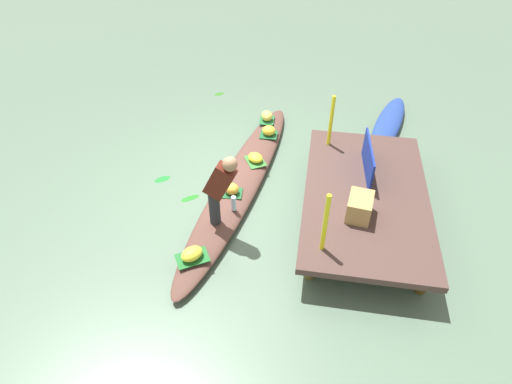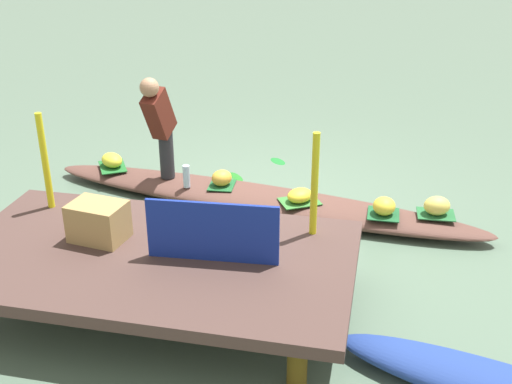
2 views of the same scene
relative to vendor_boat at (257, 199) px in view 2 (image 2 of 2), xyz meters
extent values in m
plane|color=#526A57|center=(0.00, 0.00, -0.10)|extent=(40.00, 40.00, 0.00)
cube|color=#4A3430|center=(0.42, 1.98, 0.35)|extent=(3.20, 1.80, 0.10)
cylinder|color=#463731|center=(-0.86, 1.26, 0.10)|extent=(0.14, 0.14, 0.40)
cylinder|color=brown|center=(1.70, 1.26, 0.10)|extent=(0.14, 0.14, 0.40)
cylinder|color=brown|center=(-0.86, 2.70, 0.10)|extent=(0.14, 0.14, 0.40)
ellipsoid|color=brown|center=(0.00, 0.00, 0.00)|extent=(5.02, 1.41, 0.19)
cube|color=#226132|center=(-1.87, 0.18, 0.10)|extent=(0.38, 0.29, 0.01)
ellipsoid|color=#ECD158|center=(-1.87, 0.18, 0.20)|extent=(0.32, 0.28, 0.19)
cube|color=#1B562A|center=(0.40, -0.06, 0.10)|extent=(0.29, 0.34, 0.01)
ellipsoid|color=gold|center=(0.40, -0.06, 0.19)|extent=(0.29, 0.30, 0.18)
cube|color=#1A542C|center=(-1.36, 0.29, 0.10)|extent=(0.31, 0.32, 0.01)
ellipsoid|color=yellow|center=(-1.36, 0.29, 0.19)|extent=(0.25, 0.27, 0.18)
cube|color=#337331|center=(-0.49, 0.17, 0.10)|extent=(0.49, 0.45, 0.01)
ellipsoid|color=yellow|center=(-0.49, 0.17, 0.17)|extent=(0.35, 0.36, 0.14)
cube|color=#1E6429|center=(1.80, -0.31, 0.10)|extent=(0.47, 0.52, 0.01)
ellipsoid|color=yellow|center=(1.80, -0.31, 0.18)|extent=(0.38, 0.37, 0.16)
cylinder|color=#28282D|center=(1.06, -0.16, 0.37)|extent=(0.16, 0.16, 0.55)
cube|color=#531D14|center=(1.08, -0.05, 0.88)|extent=(0.25, 0.50, 0.59)
sphere|color=#9E7556|center=(1.10, 0.11, 1.20)|extent=(0.20, 0.20, 0.20)
cylinder|color=#B0C8E5|center=(0.77, 0.05, 0.22)|extent=(0.08, 0.08, 0.25)
cube|color=navy|center=(-0.08, 1.98, 0.65)|extent=(1.03, 0.10, 0.49)
cylinder|color=yellow|center=(-0.78, 1.38, 0.85)|extent=(0.06, 0.06, 0.89)
cylinder|color=yellow|center=(1.62, 1.38, 0.85)|extent=(0.06, 0.06, 0.89)
cube|color=#A1824D|center=(0.93, 1.85, 0.56)|extent=(0.48, 0.38, 0.32)
ellipsoid|color=#1C722A|center=(0.01, -1.35, -0.09)|extent=(0.29, 0.31, 0.01)
ellipsoid|color=#206E20|center=(0.42, -0.75, -0.09)|extent=(0.29, 0.32, 0.01)
camera|label=1|loc=(5.46, 1.15, 4.54)|focal=30.42mm
camera|label=2|loc=(-1.30, 6.10, 2.96)|focal=44.69mm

